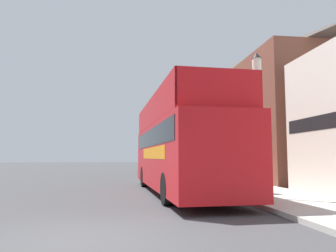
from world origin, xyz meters
TOP-DOWN VIEW (x-y plane):
  - ground_plane at (0.00, 21.00)m, footprint 144.00×144.00m
  - sidewalk at (6.45, 18.00)m, footprint 3.19×108.00m
  - brick_terrace_rear at (11.05, 19.58)m, footprint 6.00×22.35m
  - tour_bus at (3.20, 7.52)m, footprint 3.05×11.19m
  - parked_car_ahead_of_bus at (3.72, 16.20)m, footprint 1.89×4.38m
  - lamp_post_nearest at (5.47, 4.50)m, footprint 0.35×0.35m
  - lamp_post_second at (5.28, 13.63)m, footprint 0.35×0.35m
  - litter_bin at (6.10, 5.77)m, footprint 0.48×0.48m

SIDE VIEW (x-z plane):
  - ground_plane at x=0.00m, z-range 0.00..0.00m
  - sidewalk at x=6.45m, z-range 0.00..0.14m
  - litter_bin at x=6.10m, z-range 0.17..1.19m
  - parked_car_ahead_of_bus at x=3.72m, z-range -0.05..1.45m
  - tour_bus at x=3.20m, z-range -0.17..3.81m
  - lamp_post_second at x=5.28m, z-range 1.02..5.58m
  - lamp_post_nearest at x=5.47m, z-range 1.07..6.15m
  - brick_terrace_rear at x=11.05m, z-range 0.00..9.87m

